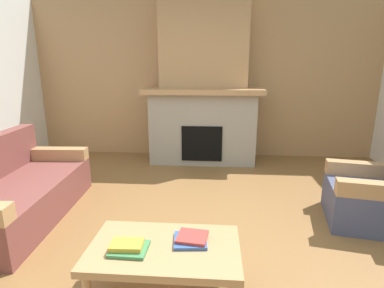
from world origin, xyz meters
TOP-DOWN VIEW (x-y plane):
  - ground at (0.00, 0.00)m, footprint 9.00×9.00m
  - wall_back_wood_panel at (0.00, 3.00)m, footprint 6.00×0.12m
  - fireplace at (0.00, 2.62)m, footprint 1.90×0.82m
  - couch at (-1.88, 0.39)m, footprint 0.93×1.84m
  - armchair at (1.83, 0.58)m, footprint 0.89×0.89m
  - coffee_table at (-0.12, -0.66)m, footprint 1.00×0.60m
  - book_stack_near_edge at (-0.35, -0.73)m, footprint 0.24×0.21m
  - book_stack_center at (0.05, -0.60)m, footprint 0.24×0.23m

SIDE VIEW (x-z plane):
  - ground at x=0.00m, z-range 0.00..0.00m
  - couch at x=-1.88m, z-range -0.14..0.71m
  - armchair at x=1.83m, z-range -0.13..0.72m
  - coffee_table at x=-0.12m, z-range 0.16..0.59m
  - book_stack_center at x=0.05m, z-range 0.43..0.47m
  - book_stack_near_edge at x=-0.35m, z-range 0.43..0.48m
  - fireplace at x=0.00m, z-range -0.19..2.51m
  - wall_back_wood_panel at x=0.00m, z-range 0.00..2.70m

